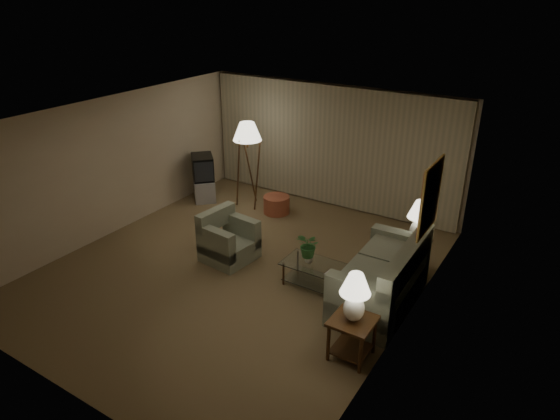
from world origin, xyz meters
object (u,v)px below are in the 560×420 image
object	(u,v)px
coffee_table	(316,272)
sofa	(380,280)
armchair	(229,241)
crt_tv	(203,167)
ottoman	(277,205)
floor_lamp	(248,163)
vase	(309,259)
table_lamp_near	(355,293)
table_lamp_far	(420,218)
side_table_far	(415,251)
side_table_near	(352,331)
tv_cabinet	(204,188)

from	to	relation	value
coffee_table	sofa	bearing A→B (deg)	5.38
armchair	crt_tv	xyz separation A→B (m)	(-2.22, 1.92, 0.42)
coffee_table	ottoman	size ratio (longest dim) A/B	1.97
floor_lamp	vase	world-z (taller)	floor_lamp
table_lamp_near	coffee_table	world-z (taller)	table_lamp_near
table_lamp_near	floor_lamp	xyz separation A→B (m)	(-4.09, 3.38, -0.01)
ottoman	sofa	bearing A→B (deg)	-32.33
table_lamp_far	ottoman	world-z (taller)	table_lamp_far
sofa	side_table_far	size ratio (longest dim) A/B	3.32
side_table_near	crt_tv	world-z (taller)	crt_tv
table_lamp_near	coffee_table	size ratio (longest dim) A/B	0.62
armchair	table_lamp_far	size ratio (longest dim) A/B	1.39
side_table_far	crt_tv	xyz separation A→B (m)	(-5.20, 0.54, 0.38)
sofa	armchair	size ratio (longest dim) A/B	1.94
sofa	side_table_near	world-z (taller)	sofa
sofa	coffee_table	size ratio (longest dim) A/B	1.77
table_lamp_far	ottoman	distance (m)	3.54
sofa	tv_cabinet	world-z (taller)	sofa
side_table_far	crt_tv	distance (m)	5.24
tv_cabinet	floor_lamp	xyz separation A→B (m)	(1.11, 0.24, 0.75)
floor_lamp	side_table_far	bearing A→B (deg)	-10.82
side_table_far	table_lamp_near	xyz separation A→B (m)	(0.00, -2.60, 0.62)
tv_cabinet	ottoman	world-z (taller)	tv_cabinet
side_table_far	floor_lamp	distance (m)	4.21
sofa	vase	distance (m)	1.22
sofa	table_lamp_near	distance (m)	1.48
armchair	floor_lamp	size ratio (longest dim) A/B	0.53
floor_lamp	table_lamp_near	bearing A→B (deg)	-39.57
side_table_near	floor_lamp	size ratio (longest dim) A/B	0.31
coffee_table	tv_cabinet	xyz separation A→B (m)	(-3.99, 1.89, -0.03)
sofa	table_lamp_far	bearing A→B (deg)	172.22
armchair	coffee_table	world-z (taller)	armchair
tv_cabinet	vase	size ratio (longest dim) A/B	5.84
table_lamp_far	coffee_table	world-z (taller)	table_lamp_far
side_table_far	armchair	bearing A→B (deg)	-155.11
side_table_near	table_lamp_near	bearing A→B (deg)	161.57
coffee_table	floor_lamp	bearing A→B (deg)	143.50
vase	side_table_near	bearing A→B (deg)	-42.55
sofa	coffee_table	bearing A→B (deg)	-85.56
coffee_table	floor_lamp	xyz separation A→B (m)	(-2.88, 2.13, 0.73)
vase	tv_cabinet	bearing A→B (deg)	153.80
side_table_far	tv_cabinet	bearing A→B (deg)	174.09
crt_tv	tv_cabinet	bearing A→B (deg)	0.00
side_table_far	floor_lamp	size ratio (longest dim) A/B	0.31
vase	table_lamp_far	bearing A→B (deg)	44.76
side_table_near	coffee_table	xyz separation A→B (m)	(-1.21, 1.25, -0.14)
table_lamp_near	table_lamp_far	world-z (taller)	table_lamp_far
armchair	crt_tv	bearing A→B (deg)	55.04
vase	floor_lamp	bearing A→B (deg)	142.02
vase	armchair	bearing A→B (deg)	-178.77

